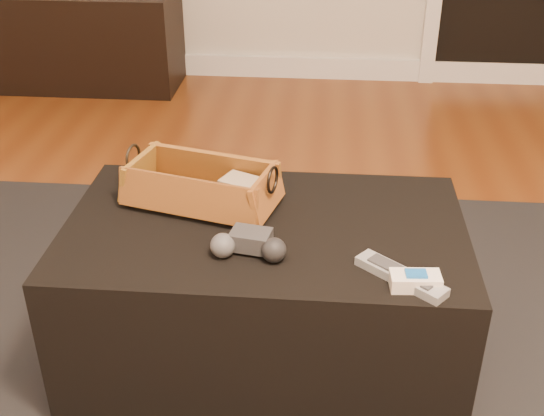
# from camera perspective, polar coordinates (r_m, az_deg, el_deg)

# --- Properties ---
(baseboard) EXTENTS (5.00, 0.04, 0.12)m
(baseboard) POSITION_cam_1_polar(r_m,az_deg,el_deg) (4.05, 0.52, 11.73)
(baseboard) COLOR white
(baseboard) RESTS_ON floor
(media_cabinet) EXTENTS (1.32, 0.45, 0.52)m
(media_cabinet) POSITION_cam_1_polar(r_m,az_deg,el_deg) (4.06, -17.41, 13.36)
(media_cabinet) COLOR black
(media_cabinet) RESTS_ON floor
(area_rug) EXTENTS (2.60, 2.00, 0.01)m
(area_rug) POSITION_cam_1_polar(r_m,az_deg,el_deg) (1.91, -0.69, -13.18)
(area_rug) COLOR black
(area_rug) RESTS_ON floor
(ottoman) EXTENTS (1.00, 0.60, 0.42)m
(ottoman) POSITION_cam_1_polar(r_m,az_deg,el_deg) (1.81, -0.58, -7.09)
(ottoman) COLOR black
(ottoman) RESTS_ON area_rug
(tv_remote) EXTENTS (0.21, 0.08, 0.02)m
(tv_remote) POSITION_cam_1_polar(r_m,az_deg,el_deg) (1.79, -6.64, 0.99)
(tv_remote) COLOR black
(tv_remote) RESTS_ON wicker_basket
(cloth_bundle) EXTENTS (0.13, 0.11, 0.06)m
(cloth_bundle) POSITION_cam_1_polar(r_m,az_deg,el_deg) (1.77, -2.44, 1.53)
(cloth_bundle) COLOR tan
(cloth_bundle) RESTS_ON wicker_basket
(wicker_basket) EXTENTS (0.43, 0.30, 0.14)m
(wicker_basket) POSITION_cam_1_polar(r_m,az_deg,el_deg) (1.78, -5.90, 1.72)
(wicker_basket) COLOR #946421
(wicker_basket) RESTS_ON ottoman
(game_controller) EXTENTS (0.18, 0.11, 0.06)m
(game_controller) POSITION_cam_1_polar(r_m,az_deg,el_deg) (1.57, -1.92, -3.07)
(game_controller) COLOR #2F2F31
(game_controller) RESTS_ON ottoman
(silver_remote) EXTENTS (0.20, 0.18, 0.03)m
(silver_remote) POSITION_cam_1_polar(r_m,az_deg,el_deg) (1.52, 10.72, -5.59)
(silver_remote) COLOR #95989C
(silver_remote) RESTS_ON ottoman
(cream_gadget) EXTENTS (0.11, 0.06, 0.04)m
(cream_gadget) POSITION_cam_1_polar(r_m,az_deg,el_deg) (1.50, 11.89, -5.98)
(cream_gadget) COLOR white
(cream_gadget) RESTS_ON ottoman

